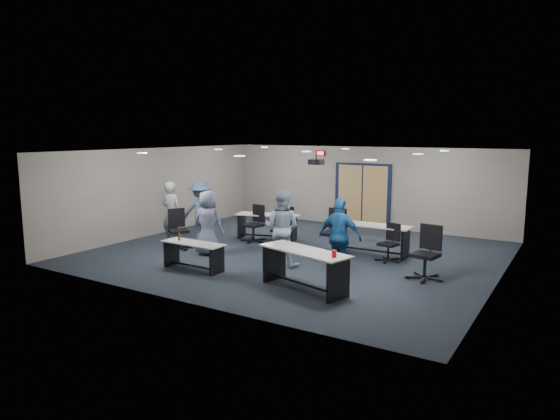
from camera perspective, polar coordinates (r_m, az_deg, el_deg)
The scene contains 25 objects.
floor at distance 13.35m, azimuth 1.89°, elevation -4.90°, with size 10.00×10.00×0.00m, color #1B232C.
back_wall at distance 17.11m, azimuth 9.47°, elevation 2.63°, with size 10.00×0.04×2.70m, color gray.
front_wall at distance 9.51m, azimuth -11.73°, elevation -2.41°, with size 10.00×0.04×2.70m, color gray.
left_wall at distance 16.15m, azimuth -13.65°, elevation 2.13°, with size 0.04×9.00×2.70m, color gray.
right_wall at distance 11.48m, azimuth 24.10°, elevation -1.07°, with size 0.04×9.00×2.70m, color gray.
ceiling at distance 12.97m, azimuth 1.96°, elevation 6.76°, with size 10.00×9.00×0.04m, color white.
double_door at distance 17.11m, azimuth 9.39°, elevation 1.62°, with size 2.00×0.07×2.20m.
exit_sign at distance 17.65m, azimuth 4.65°, elevation 6.49°, with size 0.32×0.07×0.18m.
ceiling_projector at distance 13.28m, azimuth 4.15°, elevation 5.52°, with size 0.35×0.32×0.37m.
ceiling_can_lights at distance 13.19m, azimuth 2.50°, elevation 6.66°, with size 6.24×5.74×0.02m, color white, non-canonical shape.
table_front_left at distance 11.83m, azimuth -9.90°, elevation -4.62°, with size 1.59×0.55×0.88m.
table_front_right at distance 10.18m, azimuth 2.83°, elevation -6.01°, with size 2.14×1.19×0.96m.
table_back_left at distance 14.94m, azimuth -1.46°, elevation -1.38°, with size 1.96×1.07×0.76m.
table_back_right at distance 13.28m, azimuth 10.56°, elevation -2.72°, with size 1.97×0.68×0.79m.
chair_back_a at distance 14.58m, azimuth -3.06°, elevation -1.57°, with size 0.68×0.68×1.08m, color black, non-canonical shape.
chair_back_b at distance 13.68m, azimuth 0.25°, elevation -2.10°, with size 0.72×0.72×1.14m, color black, non-canonical shape.
chair_back_c at distance 13.17m, azimuth 6.14°, elevation -2.49°, with size 0.75×0.75×1.19m, color black, non-canonical shape.
chair_back_d at distance 12.65m, azimuth 12.29°, elevation -3.68°, with size 0.60×0.60×0.95m, color black, non-canonical shape.
chair_loose_left at distance 13.93m, azimuth -11.51°, elevation -2.18°, with size 0.69×0.69×1.10m, color black, non-canonical shape.
chair_loose_right at distance 11.29m, azimuth 16.28°, elevation -4.73°, with size 0.75×0.75×1.19m, color black, non-canonical shape.
person_gray at distance 14.39m, azimuth -12.28°, elevation -0.37°, with size 0.67×0.44×1.83m, color gray.
person_plaid at distance 13.12m, azimuth -8.24°, elevation -1.46°, with size 0.83×0.54×1.69m, color slate.
person_lightblue at distance 11.93m, azimuth 0.22°, elevation -2.06°, with size 0.89×0.69×1.83m, color #9CB4CE.
person_navy at distance 11.20m, azimuth 6.87°, elevation -3.04°, with size 1.03×0.43×1.75m, color #194E8C.
person_back at distance 14.40m, azimuth -8.97°, elevation -0.27°, with size 1.18×0.68×1.83m, color #384B65.
Camera 1 is at (6.45, -11.24, 3.19)m, focal length 32.00 mm.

